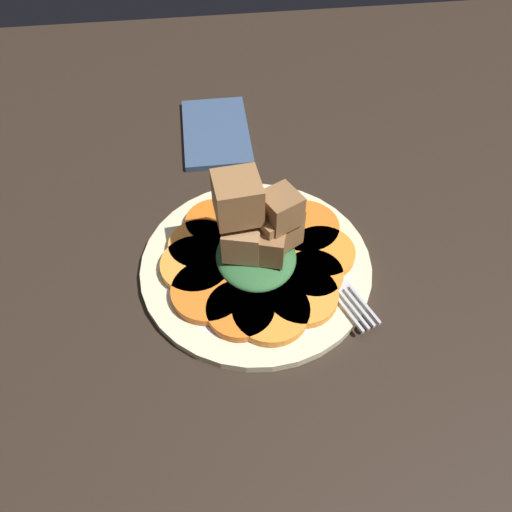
# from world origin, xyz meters

# --- Properties ---
(table_slab) EXTENTS (1.20, 1.20, 0.02)m
(table_slab) POSITION_xyz_m (0.00, 0.00, 0.01)
(table_slab) COLOR black
(table_slab) RESTS_ON ground
(plate) EXTENTS (0.25, 0.25, 0.01)m
(plate) POSITION_xyz_m (0.00, 0.00, 0.03)
(plate) COLOR beige
(plate) RESTS_ON table_slab
(carrot_slice_0) EXTENTS (0.07, 0.07, 0.01)m
(carrot_slice_0) POSITION_xyz_m (-0.06, 0.02, 0.04)
(carrot_slice_0) COLOR orange
(carrot_slice_0) RESTS_ON plate
(carrot_slice_1) EXTENTS (0.08, 0.08, 0.01)m
(carrot_slice_1) POSITION_xyz_m (-0.07, -0.01, 0.04)
(carrot_slice_1) COLOR orange
(carrot_slice_1) RESTS_ON plate
(carrot_slice_2) EXTENTS (0.07, 0.07, 0.01)m
(carrot_slice_2) POSITION_xyz_m (-0.05, -0.04, 0.04)
(carrot_slice_2) COLOR orange
(carrot_slice_2) RESTS_ON plate
(carrot_slice_3) EXTENTS (0.06, 0.06, 0.01)m
(carrot_slice_3) POSITION_xyz_m (-0.03, -0.06, 0.04)
(carrot_slice_3) COLOR orange
(carrot_slice_3) RESTS_ON plate
(carrot_slice_4) EXTENTS (0.07, 0.07, 0.01)m
(carrot_slice_4) POSITION_xyz_m (0.00, -0.07, 0.04)
(carrot_slice_4) COLOR orange
(carrot_slice_4) RESTS_ON plate
(carrot_slice_5) EXTENTS (0.08, 0.08, 0.01)m
(carrot_slice_5) POSITION_xyz_m (0.04, -0.06, 0.04)
(carrot_slice_5) COLOR orange
(carrot_slice_5) RESTS_ON plate
(carrot_slice_6) EXTENTS (0.08, 0.08, 0.01)m
(carrot_slice_6) POSITION_xyz_m (0.07, -0.03, 0.04)
(carrot_slice_6) COLOR #D76115
(carrot_slice_6) RESTS_ON plate
(carrot_slice_7) EXTENTS (0.06, 0.06, 0.01)m
(carrot_slice_7) POSITION_xyz_m (0.07, 0.00, 0.04)
(carrot_slice_7) COLOR #D76215
(carrot_slice_7) RESTS_ON plate
(carrot_slice_8) EXTENTS (0.07, 0.07, 0.01)m
(carrot_slice_8) POSITION_xyz_m (0.06, 0.04, 0.04)
(carrot_slice_8) COLOR orange
(carrot_slice_8) RESTS_ON plate
(carrot_slice_9) EXTENTS (0.07, 0.07, 0.01)m
(carrot_slice_9) POSITION_xyz_m (0.03, 0.06, 0.04)
(carrot_slice_9) COLOR orange
(carrot_slice_9) RESTS_ON plate
(carrot_slice_10) EXTENTS (0.08, 0.08, 0.01)m
(carrot_slice_10) POSITION_xyz_m (-0.00, 0.06, 0.04)
(carrot_slice_10) COLOR orange
(carrot_slice_10) RESTS_ON plate
(carrot_slice_11) EXTENTS (0.08, 0.08, 0.01)m
(carrot_slice_11) POSITION_xyz_m (-0.04, 0.05, 0.04)
(carrot_slice_11) COLOR orange
(carrot_slice_11) RESTS_ON plate
(center_pile) EXTENTS (0.10, 0.09, 0.11)m
(center_pile) POSITION_xyz_m (0.00, -0.00, 0.07)
(center_pile) COLOR #2D6033
(center_pile) RESTS_ON plate
(fork) EXTENTS (0.19, 0.09, 0.00)m
(fork) POSITION_xyz_m (-0.01, -0.07, 0.03)
(fork) COLOR #B2B2B7
(fork) RESTS_ON plate
(napkin) EXTENTS (0.15, 0.09, 0.01)m
(napkin) POSITION_xyz_m (0.24, 0.03, 0.02)
(napkin) COLOR #334766
(napkin) RESTS_ON table_slab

